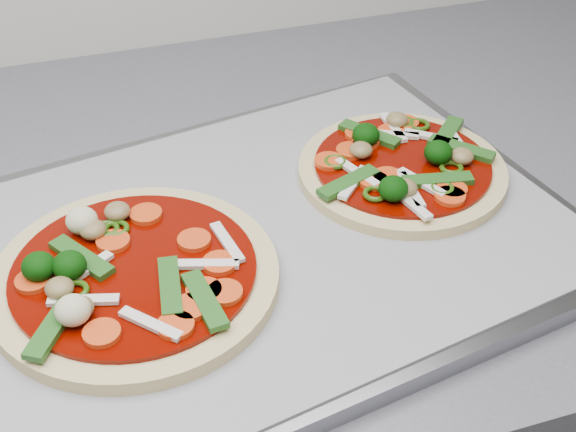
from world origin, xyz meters
name	(u,v)px	position (x,y,z in m)	size (l,w,h in m)	color
baking_tray	(266,241)	(0.37, 1.22, 0.91)	(0.48, 0.35, 0.02)	gray
parchment	(266,232)	(0.37, 1.22, 0.92)	(0.46, 0.33, 0.00)	#949499
pizza_left	(130,275)	(0.26, 1.19, 0.93)	(0.22, 0.22, 0.04)	#CFB776
pizza_right	(402,166)	(0.50, 1.25, 0.93)	(0.24, 0.24, 0.03)	#CFB776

